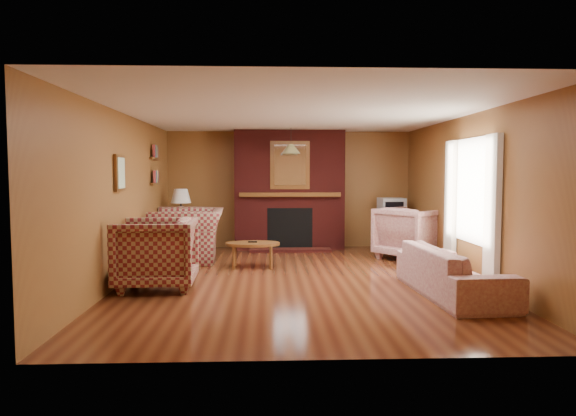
{
  "coord_description": "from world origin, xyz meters",
  "views": [
    {
      "loc": [
        -0.46,
        -7.4,
        1.56
      ],
      "look_at": [
        -0.13,
        0.6,
        1.0
      ],
      "focal_mm": 32.0,
      "sensor_mm": 36.0,
      "label": 1
    }
  ],
  "objects_px": {
    "fireplace": "(289,191)",
    "plaid_armchair": "(156,253)",
    "crt_tv": "(391,209)",
    "tv_stand": "(391,235)",
    "plaid_loveseat": "(188,235)",
    "table_lamp": "(181,204)",
    "side_table": "(181,238)",
    "floral_armchair": "(411,233)",
    "coffee_table": "(253,246)",
    "floral_sofa": "(453,271)"
  },
  "relations": [
    {
      "from": "plaid_armchair",
      "to": "coffee_table",
      "type": "relative_size",
      "value": 1.18
    },
    {
      "from": "plaid_armchair",
      "to": "crt_tv",
      "type": "bearing_deg",
      "value": 127.43
    },
    {
      "from": "floral_armchair",
      "to": "crt_tv",
      "type": "distance_m",
      "value": 1.21
    },
    {
      "from": "coffee_table",
      "to": "table_lamp",
      "type": "xyz_separation_m",
      "value": [
        -1.41,
        1.53,
        0.6
      ]
    },
    {
      "from": "side_table",
      "to": "crt_tv",
      "type": "relative_size",
      "value": 1.21
    },
    {
      "from": "table_lamp",
      "to": "crt_tv",
      "type": "bearing_deg",
      "value": 4.74
    },
    {
      "from": "crt_tv",
      "to": "side_table",
      "type": "bearing_deg",
      "value": -175.26
    },
    {
      "from": "fireplace",
      "to": "plaid_loveseat",
      "type": "bearing_deg",
      "value": -144.76
    },
    {
      "from": "table_lamp",
      "to": "crt_tv",
      "type": "height_order",
      "value": "table_lamp"
    },
    {
      "from": "plaid_loveseat",
      "to": "table_lamp",
      "type": "distance_m",
      "value": 0.96
    },
    {
      "from": "fireplace",
      "to": "coffee_table",
      "type": "distance_m",
      "value": 2.32
    },
    {
      "from": "plaid_loveseat",
      "to": "coffee_table",
      "type": "xyz_separation_m",
      "value": [
        1.16,
        -0.75,
        -0.09
      ]
    },
    {
      "from": "fireplace",
      "to": "tv_stand",
      "type": "xyz_separation_m",
      "value": [
        2.05,
        -0.18,
        -0.88
      ]
    },
    {
      "from": "floral_armchair",
      "to": "side_table",
      "type": "relative_size",
      "value": 1.69
    },
    {
      "from": "fireplace",
      "to": "table_lamp",
      "type": "bearing_deg",
      "value": -165.71
    },
    {
      "from": "plaid_armchair",
      "to": "crt_tv",
      "type": "height_order",
      "value": "crt_tv"
    },
    {
      "from": "floral_sofa",
      "to": "tv_stand",
      "type": "height_order",
      "value": "floral_sofa"
    },
    {
      "from": "floral_sofa",
      "to": "side_table",
      "type": "bearing_deg",
      "value": 45.71
    },
    {
      "from": "floral_sofa",
      "to": "side_table",
      "type": "height_order",
      "value": "side_table"
    },
    {
      "from": "floral_armchair",
      "to": "side_table",
      "type": "height_order",
      "value": "floral_armchair"
    },
    {
      "from": "coffee_table",
      "to": "tv_stand",
      "type": "height_order",
      "value": "tv_stand"
    },
    {
      "from": "table_lamp",
      "to": "coffee_table",
      "type": "bearing_deg",
      "value": -47.31
    },
    {
      "from": "side_table",
      "to": "tv_stand",
      "type": "relative_size",
      "value": 1.02
    },
    {
      "from": "plaid_loveseat",
      "to": "table_lamp",
      "type": "relative_size",
      "value": 2.22
    },
    {
      "from": "plaid_armchair",
      "to": "floral_sofa",
      "type": "bearing_deg",
      "value": 79.73
    },
    {
      "from": "plaid_loveseat",
      "to": "crt_tv",
      "type": "distance_m",
      "value": 4.07
    },
    {
      "from": "fireplace",
      "to": "plaid_armchair",
      "type": "height_order",
      "value": "fireplace"
    },
    {
      "from": "plaid_armchair",
      "to": "floral_sofa",
      "type": "distance_m",
      "value": 3.89
    },
    {
      "from": "tv_stand",
      "to": "crt_tv",
      "type": "height_order",
      "value": "crt_tv"
    },
    {
      "from": "crt_tv",
      "to": "table_lamp",
      "type": "bearing_deg",
      "value": -175.26
    },
    {
      "from": "tv_stand",
      "to": "plaid_armchair",
      "type": "bearing_deg",
      "value": -140.34
    },
    {
      "from": "fireplace",
      "to": "floral_armchair",
      "type": "bearing_deg",
      "value": -32.39
    },
    {
      "from": "side_table",
      "to": "floral_armchair",
      "type": "bearing_deg",
      "value": -10.9
    },
    {
      "from": "plaid_loveseat",
      "to": "plaid_armchair",
      "type": "relative_size",
      "value": 1.34
    },
    {
      "from": "plaid_loveseat",
      "to": "crt_tv",
      "type": "xyz_separation_m",
      "value": [
        3.9,
        1.12,
        0.37
      ]
    },
    {
      "from": "floral_armchair",
      "to": "coffee_table",
      "type": "bearing_deg",
      "value": 65.26
    },
    {
      "from": "plaid_armchair",
      "to": "floral_armchair",
      "type": "height_order",
      "value": "plaid_armchair"
    },
    {
      "from": "crt_tv",
      "to": "tv_stand",
      "type": "bearing_deg",
      "value": 90.0
    },
    {
      "from": "plaid_loveseat",
      "to": "fireplace",
      "type": "bearing_deg",
      "value": 121.72
    },
    {
      "from": "plaid_loveseat",
      "to": "floral_sofa",
      "type": "bearing_deg",
      "value": 50.28
    },
    {
      "from": "side_table",
      "to": "coffee_table",
      "type": "bearing_deg",
      "value": -47.31
    },
    {
      "from": "coffee_table",
      "to": "table_lamp",
      "type": "bearing_deg",
      "value": 132.69
    },
    {
      "from": "plaid_loveseat",
      "to": "coffee_table",
      "type": "relative_size",
      "value": 1.58
    },
    {
      "from": "floral_sofa",
      "to": "side_table",
      "type": "distance_m",
      "value": 5.33
    },
    {
      "from": "fireplace",
      "to": "plaid_loveseat",
      "type": "distance_m",
      "value": 2.38
    },
    {
      "from": "floral_armchair",
      "to": "tv_stand",
      "type": "relative_size",
      "value": 1.72
    },
    {
      "from": "coffee_table",
      "to": "crt_tv",
      "type": "distance_m",
      "value": 3.35
    },
    {
      "from": "side_table",
      "to": "fireplace",
      "type": "bearing_deg",
      "value": 14.29
    },
    {
      "from": "plaid_loveseat",
      "to": "plaid_armchair",
      "type": "bearing_deg",
      "value": -6.13
    },
    {
      "from": "floral_sofa",
      "to": "table_lamp",
      "type": "distance_m",
      "value": 5.37
    }
  ]
}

